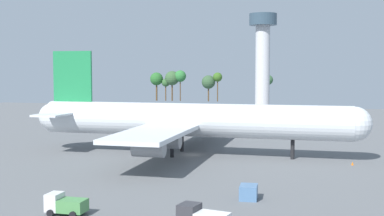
{
  "coord_description": "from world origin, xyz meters",
  "views": [
    {
      "loc": [
        23.3,
        -91.32,
        15.78
      ],
      "look_at": [
        0.0,
        0.0,
        8.73
      ],
      "focal_mm": 48.05,
      "sensor_mm": 36.0,
      "label": 1
    }
  ],
  "objects": [
    {
      "name": "baggage_tug",
      "position": [
        -3.69,
        -41.49,
        1.14
      ],
      "size": [
        4.34,
        2.65,
        2.31
      ],
      "color": "silver",
      "rests_on": "ground_plane"
    },
    {
      "name": "cargo_container_aft",
      "position": [
        14.76,
        -29.97,
        0.87
      ],
      "size": [
        2.29,
        2.93,
        1.74
      ],
      "color": "#4C729E",
      "rests_on": "ground_plane"
    },
    {
      "name": "cargo_airplane",
      "position": [
        -0.26,
        0.0,
        6.42
      ],
      "size": [
        62.88,
        51.42,
        19.39
      ],
      "color": "silver",
      "rests_on": "ground_plane"
    },
    {
      "name": "control_tower",
      "position": [
        -0.76,
        119.87,
        23.35
      ],
      "size": [
        11.22,
        11.22,
        38.51
      ],
      "color": "silver",
      "rests_on": "ground_plane"
    },
    {
      "name": "fuel_truck",
      "position": [
        12.25,
        30.88,
        1.1
      ],
      "size": [
        5.11,
        2.58,
        1.98
      ],
      "color": "silver",
      "rests_on": "ground_plane"
    },
    {
      "name": "tree_line_backdrop",
      "position": [
        -27.15,
        157.62,
        10.51
      ],
      "size": [
        121.67,
        7.22,
        15.47
      ],
      "color": "#51381E",
      "rests_on": "ground_plane"
    },
    {
      "name": "safety_cone_nose",
      "position": [
        28.29,
        -3.45,
        0.29
      ],
      "size": [
        0.41,
        0.41,
        0.58
      ],
      "primitive_type": "cone",
      "color": "orange",
      "rests_on": "ground_plane"
    },
    {
      "name": "maintenance_van",
      "position": [
        11.75,
        -42.26,
        1.14
      ],
      "size": [
        5.49,
        3.51,
        2.24
      ],
      "color": "#333338",
      "rests_on": "ground_plane"
    },
    {
      "name": "ground_plane",
      "position": [
        0.0,
        0.0,
        0.0
      ],
      "size": [
        251.51,
        251.51,
        0.0
      ],
      "primitive_type": "plane",
      "color": "slate"
    }
  ]
}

